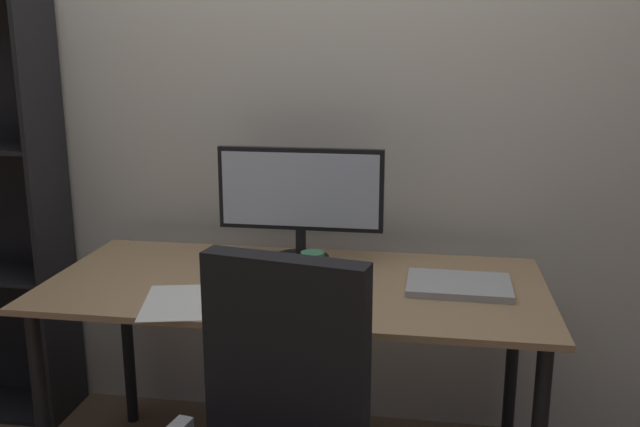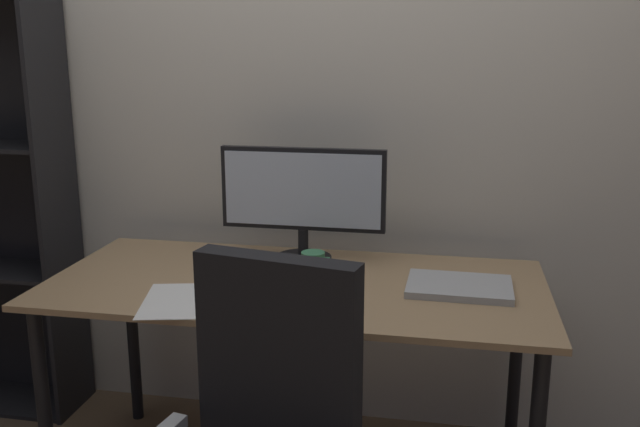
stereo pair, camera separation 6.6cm
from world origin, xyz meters
TOP-DOWN VIEW (x-y plane):
  - back_wall at (0.00, 0.54)m, footprint 6.40×0.10m
  - desk at (0.00, 0.00)m, footprint 1.59×0.74m
  - monitor at (-0.02, 0.23)m, footprint 0.57×0.20m
  - keyboard at (-0.07, -0.19)m, footprint 0.29×0.12m
  - mouse at (0.17, -0.19)m, footprint 0.08×0.11m
  - coffee_mug at (0.05, 0.03)m, footprint 0.09×0.08m
  - laptop at (0.52, 0.02)m, footprint 0.32×0.24m
  - paper_sheet at (-0.30, -0.23)m, footprint 0.27×0.34m

SIDE VIEW (x-z plane):
  - desk at x=0.00m, z-range 0.29..1.03m
  - paper_sheet at x=-0.30m, z-range 0.74..0.74m
  - keyboard at x=-0.07m, z-range 0.74..0.76m
  - laptop at x=0.52m, z-range 0.74..0.76m
  - mouse at x=0.17m, z-range 0.74..0.77m
  - coffee_mug at x=0.05m, z-range 0.74..0.83m
  - monitor at x=-0.02m, z-range 0.77..1.17m
  - back_wall at x=0.00m, z-range 0.00..2.60m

